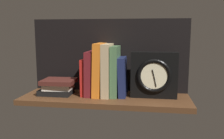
{
  "coord_description": "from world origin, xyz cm",
  "views": [
    {
      "loc": [
        20.76,
        -112.68,
        31.0
      ],
      "look_at": [
        2.9,
        3.25,
        12.96
      ],
      "focal_mm": 38.69,
      "sensor_mm": 36.0,
      "label": 1
    }
  ],
  "objects_px": {
    "book_red_requiem": "(85,77)",
    "framed_clock": "(154,75)",
    "book_tan_shortstories": "(107,70)",
    "book_stack_side": "(58,86)",
    "book_navy_bierce": "(123,77)",
    "book_green_romantic": "(115,71)",
    "book_orange_pandolfini": "(99,69)",
    "book_maroon_dawkins": "(91,73)"
  },
  "relations": [
    {
      "from": "book_green_romantic",
      "to": "book_stack_side",
      "type": "relative_size",
      "value": 1.37
    },
    {
      "from": "book_orange_pandolfini",
      "to": "book_tan_shortstories",
      "type": "height_order",
      "value": "book_orange_pandolfini"
    },
    {
      "from": "book_maroon_dawkins",
      "to": "book_red_requiem",
      "type": "bearing_deg",
      "value": 180.0
    },
    {
      "from": "book_tan_shortstories",
      "to": "book_stack_side",
      "type": "distance_m",
      "value": 0.26
    },
    {
      "from": "book_green_romantic",
      "to": "book_red_requiem",
      "type": "bearing_deg",
      "value": 180.0
    },
    {
      "from": "book_maroon_dawkins",
      "to": "framed_clock",
      "type": "xyz_separation_m",
      "value": [
        0.31,
        -0.02,
        0.0
      ]
    },
    {
      "from": "book_maroon_dawkins",
      "to": "book_orange_pandolfini",
      "type": "xyz_separation_m",
      "value": [
        0.04,
        0.0,
        0.02
      ]
    },
    {
      "from": "book_red_requiem",
      "to": "book_stack_side",
      "type": "relative_size",
      "value": 1.01
    },
    {
      "from": "book_orange_pandolfini",
      "to": "book_green_romantic",
      "type": "height_order",
      "value": "book_orange_pandolfini"
    },
    {
      "from": "book_red_requiem",
      "to": "book_navy_bierce",
      "type": "distance_m",
      "value": 0.19
    },
    {
      "from": "book_green_romantic",
      "to": "book_navy_bierce",
      "type": "relative_size",
      "value": 1.28
    },
    {
      "from": "book_red_requiem",
      "to": "book_orange_pandolfini",
      "type": "relative_size",
      "value": 0.7
    },
    {
      "from": "book_red_requiem",
      "to": "book_navy_bierce",
      "type": "bearing_deg",
      "value": 0.0
    },
    {
      "from": "book_orange_pandolfini",
      "to": "book_tan_shortstories",
      "type": "xyz_separation_m",
      "value": [
        0.04,
        0.0,
        -0.0
      ]
    },
    {
      "from": "book_maroon_dawkins",
      "to": "book_navy_bierce",
      "type": "bearing_deg",
      "value": 0.0
    },
    {
      "from": "book_tan_shortstories",
      "to": "book_stack_side",
      "type": "relative_size",
      "value": 1.42
    },
    {
      "from": "book_green_romantic",
      "to": "book_stack_side",
      "type": "height_order",
      "value": "book_green_romantic"
    },
    {
      "from": "framed_clock",
      "to": "book_tan_shortstories",
      "type": "bearing_deg",
      "value": 175.99
    },
    {
      "from": "book_maroon_dawkins",
      "to": "book_tan_shortstories",
      "type": "distance_m",
      "value": 0.08
    },
    {
      "from": "book_green_romantic",
      "to": "book_stack_side",
      "type": "bearing_deg",
      "value": -174.34
    },
    {
      "from": "book_red_requiem",
      "to": "book_navy_bierce",
      "type": "height_order",
      "value": "book_navy_bierce"
    },
    {
      "from": "framed_clock",
      "to": "book_red_requiem",
      "type": "bearing_deg",
      "value": 177.33
    },
    {
      "from": "framed_clock",
      "to": "book_stack_side",
      "type": "xyz_separation_m",
      "value": [
        -0.48,
        -0.01,
        -0.07
      ]
    },
    {
      "from": "book_navy_bierce",
      "to": "book_stack_side",
      "type": "distance_m",
      "value": 0.33
    },
    {
      "from": "book_green_romantic",
      "to": "framed_clock",
      "type": "xyz_separation_m",
      "value": [
        0.19,
        -0.02,
        -0.01
      ]
    },
    {
      "from": "book_red_requiem",
      "to": "book_maroon_dawkins",
      "type": "height_order",
      "value": "book_maroon_dawkins"
    },
    {
      "from": "book_maroon_dawkins",
      "to": "book_orange_pandolfini",
      "type": "bearing_deg",
      "value": 0.0
    },
    {
      "from": "book_red_requiem",
      "to": "framed_clock",
      "type": "height_order",
      "value": "framed_clock"
    },
    {
      "from": "book_maroon_dawkins",
      "to": "book_navy_bierce",
      "type": "height_order",
      "value": "book_maroon_dawkins"
    },
    {
      "from": "book_red_requiem",
      "to": "book_green_romantic",
      "type": "xyz_separation_m",
      "value": [
        0.15,
        0.0,
        0.03
      ]
    },
    {
      "from": "book_red_requiem",
      "to": "book_tan_shortstories",
      "type": "xyz_separation_m",
      "value": [
        0.11,
        0.0,
        0.04
      ]
    },
    {
      "from": "book_green_romantic",
      "to": "book_navy_bierce",
      "type": "xyz_separation_m",
      "value": [
        0.04,
        0.0,
        -0.03
      ]
    },
    {
      "from": "book_stack_side",
      "to": "book_green_romantic",
      "type": "bearing_deg",
      "value": 5.66
    },
    {
      "from": "book_maroon_dawkins",
      "to": "book_green_romantic",
      "type": "height_order",
      "value": "book_green_romantic"
    },
    {
      "from": "book_orange_pandolfini",
      "to": "framed_clock",
      "type": "relative_size",
      "value": 1.18
    },
    {
      "from": "book_tan_shortstories",
      "to": "book_orange_pandolfini",
      "type": "bearing_deg",
      "value": 180.0
    },
    {
      "from": "book_tan_shortstories",
      "to": "framed_clock",
      "type": "distance_m",
      "value": 0.23
    },
    {
      "from": "book_maroon_dawkins",
      "to": "framed_clock",
      "type": "distance_m",
      "value": 0.31
    },
    {
      "from": "book_orange_pandolfini",
      "to": "book_green_romantic",
      "type": "distance_m",
      "value": 0.08
    },
    {
      "from": "book_red_requiem",
      "to": "book_orange_pandolfini",
      "type": "bearing_deg",
      "value": 0.0
    },
    {
      "from": "book_maroon_dawkins",
      "to": "book_navy_bierce",
      "type": "relative_size",
      "value": 1.14
    },
    {
      "from": "book_navy_bierce",
      "to": "book_stack_side",
      "type": "relative_size",
      "value": 1.07
    }
  ]
}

